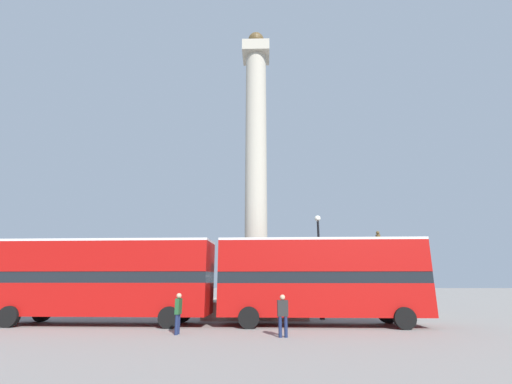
{
  "coord_description": "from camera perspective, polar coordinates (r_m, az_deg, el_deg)",
  "views": [
    {
      "loc": [
        0.56,
        -23.31,
        2.14
      ],
      "look_at": [
        0.0,
        0.0,
        8.27
      ],
      "focal_mm": 24.0,
      "sensor_mm": 36.0,
      "label": 1
    }
  ],
  "objects": [
    {
      "name": "ground_plane",
      "position": [
        23.42,
        0.0,
        -19.96
      ],
      "size": [
        200.0,
        200.0,
        0.0
      ],
      "primitive_type": "plane",
      "color": "gray"
    },
    {
      "name": "monument_column",
      "position": [
        23.61,
        0.0,
        -5.73
      ],
      "size": [
        6.12,
        6.12,
        21.4
      ],
      "color": "#ADA593",
      "rests_on": "ground_plane"
    },
    {
      "name": "bus_a",
      "position": [
        20.27,
        -23.92,
        -12.85
      ],
      "size": [
        11.3,
        2.97,
        4.28
      ],
      "rotation": [
        0.0,
        0.0,
        -0.02
      ],
      "color": "#A80F0C",
      "rests_on": "ground_plane"
    },
    {
      "name": "bus_b",
      "position": [
        18.51,
        10.69,
        -13.76
      ],
      "size": [
        10.4,
        2.94,
        4.29
      ],
      "rotation": [
        0.0,
        0.0,
        -0.02
      ],
      "color": "#A80F0C",
      "rests_on": "ground_plane"
    },
    {
      "name": "equestrian_statue",
      "position": [
        28.05,
        20.37,
        -14.52
      ],
      "size": [
        3.17,
        2.55,
        5.94
      ],
      "rotation": [
        0.0,
        0.0,
        0.21
      ],
      "color": "#ADA593",
      "rests_on": "ground_plane"
    },
    {
      "name": "street_lamp",
      "position": [
        21.62,
        10.58,
        -11.82
      ],
      "size": [
        0.36,
        0.36,
        6.18
      ],
      "color": "black",
      "rests_on": "ground_plane"
    },
    {
      "name": "pedestrian_near_lamp",
      "position": [
        14.64,
        4.49,
        -19.55
      ],
      "size": [
        0.44,
        0.22,
        1.63
      ],
      "rotation": [
        0.0,
        0.0,
        0.11
      ],
      "color": "#192347",
      "rests_on": "ground_plane"
    },
    {
      "name": "pedestrian_by_plinth",
      "position": [
        15.72,
        -12.84,
        -18.81
      ],
      "size": [
        0.22,
        0.45,
        1.67
      ],
      "rotation": [
        0.0,
        0.0,
        4.62
      ],
      "color": "#192347",
      "rests_on": "ground_plane"
    }
  ]
}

